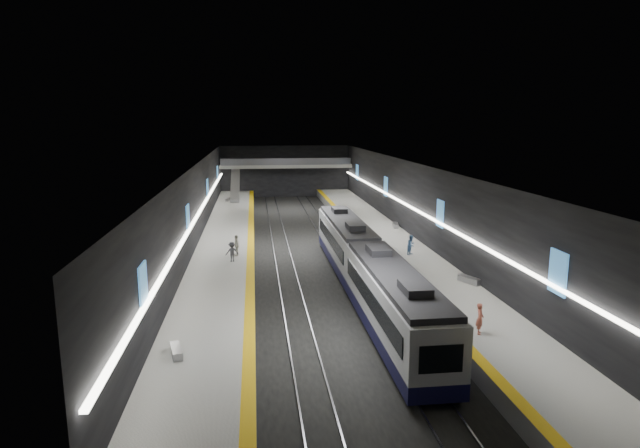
{
  "coord_description": "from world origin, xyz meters",
  "views": [
    {
      "loc": [
        -4.87,
        -48.76,
        11.89
      ],
      "look_at": [
        1.25,
        0.57,
        2.2
      ],
      "focal_mm": 30.0,
      "sensor_mm": 36.0,
      "label": 1
    }
  ],
  "objects": [
    {
      "name": "wall_left",
      "position": [
        -10.0,
        0.0,
        4.0
      ],
      "size": [
        0.04,
        70.0,
        8.0
      ],
      "primitive_type": "cube",
      "color": "black",
      "rests_on": "ground"
    },
    {
      "name": "wall_back",
      "position": [
        0.0,
        35.0,
        4.0
      ],
      "size": [
        20.0,
        0.04,
        8.0
      ],
      "primitive_type": "cube",
      "color": "black",
      "rests_on": "ground"
    },
    {
      "name": "passenger_left_a",
      "position": [
        -6.41,
        -5.92,
        1.87
      ],
      "size": [
        0.65,
        1.09,
        1.74
      ],
      "primitive_type": "imported",
      "rotation": [
        0.0,
        0.0,
        -1.34
      ],
      "color": "silver",
      "rests_on": "platform_left"
    },
    {
      "name": "passenger_right_b",
      "position": [
        7.81,
        -7.37,
        1.82
      ],
      "size": [
        1.0,
        1.0,
        1.64
      ],
      "primitive_type": "imported",
      "rotation": [
        0.0,
        0.0,
        0.77
      ],
      "color": "#537CB5",
      "rests_on": "platform_right"
    },
    {
      "name": "bench_right_near",
      "position": [
        9.5,
        -15.41,
        1.22
      ],
      "size": [
        1.18,
        1.81,
        0.43
      ],
      "primitive_type": "cube",
      "rotation": [
        0.0,
        0.0,
        0.43
      ],
      "color": "#99999E",
      "rests_on": "platform_right"
    },
    {
      "name": "passenger_right_a",
      "position": [
        6.53,
        -23.89,
        1.82
      ],
      "size": [
        0.58,
        0.7,
        1.63
      ],
      "primitive_type": "imported",
      "rotation": [
        0.0,
        0.0,
        1.19
      ],
      "color": "#BF5B47",
      "rests_on": "platform_right"
    },
    {
      "name": "ground",
      "position": [
        0.0,
        0.0,
        0.0
      ],
      "size": [
        70.0,
        70.0,
        0.0
      ],
      "primitive_type": "plane",
      "color": "black",
      "rests_on": "ground"
    },
    {
      "name": "passenger_left_b",
      "position": [
        -6.71,
        -7.8,
        1.79
      ],
      "size": [
        1.13,
        0.83,
        1.57
      ],
      "primitive_type": "imported",
      "rotation": [
        0.0,
        0.0,
        3.41
      ],
      "color": "#3F4047",
      "rests_on": "platform_left"
    },
    {
      "name": "escalator",
      "position": [
        -7.5,
        26.0,
        2.9
      ],
      "size": [
        1.2,
        7.5,
        3.92
      ],
      "primitive_type": "cube",
      "rotation": [
        0.44,
        0.0,
        0.0
      ],
      "color": "#99999E",
      "rests_on": "platform_left"
    },
    {
      "name": "platform_left",
      "position": [
        -7.5,
        0.0,
        0.5
      ],
      "size": [
        5.0,
        70.0,
        1.0
      ],
      "primitive_type": "cube",
      "color": "slate",
      "rests_on": "ground"
    },
    {
      "name": "tactile_strip_left",
      "position": [
        -5.3,
        0.0,
        1.02
      ],
      "size": [
        0.6,
        70.0,
        0.02
      ],
      "primitive_type": "cube",
      "color": "yellow",
      "rests_on": "platform_left"
    },
    {
      "name": "wall_right",
      "position": [
        10.0,
        0.0,
        4.0
      ],
      "size": [
        0.04,
        70.0,
        8.0
      ],
      "primitive_type": "cube",
      "color": "black",
      "rests_on": "ground"
    },
    {
      "name": "bench_left_near",
      "position": [
        -8.7,
        -24.58,
        1.2
      ],
      "size": [
        0.83,
        1.68,
        0.4
      ],
      "primitive_type": "cube",
      "rotation": [
        0.0,
        0.0,
        0.24
      ],
      "color": "#99999E",
      "rests_on": "platform_left"
    },
    {
      "name": "cove_light_left",
      "position": [
        -9.8,
        0.0,
        3.8
      ],
      "size": [
        0.25,
        68.6,
        0.12
      ],
      "primitive_type": "cube",
      "color": "white",
      "rests_on": "wall_left"
    },
    {
      "name": "platform_right",
      "position": [
        7.5,
        0.0,
        0.5
      ],
      "size": [
        5.0,
        70.0,
        1.0
      ],
      "primitive_type": "cube",
      "color": "slate",
      "rests_on": "ground"
    },
    {
      "name": "tile_surface_left",
      "position": [
        -7.5,
        0.0,
        1.01
      ],
      "size": [
        5.0,
        70.0,
        0.02
      ],
      "primitive_type": "cube",
      "color": "#999995",
      "rests_on": "platform_left"
    },
    {
      "name": "mezzanine_bridge",
      "position": [
        0.0,
        32.93,
        5.04
      ],
      "size": [
        20.0,
        3.0,
        1.5
      ],
      "color": "gray",
      "rests_on": "wall_left"
    },
    {
      "name": "ceiling",
      "position": [
        0.0,
        0.0,
        8.0
      ],
      "size": [
        20.0,
        70.0,
        0.04
      ],
      "primitive_type": "cube",
      "rotation": [
        3.14,
        0.0,
        0.0
      ],
      "color": "beige",
      "rests_on": "wall_left"
    },
    {
      "name": "cove_light_right",
      "position": [
        9.8,
        0.0,
        3.8
      ],
      "size": [
        0.25,
        68.6,
        0.12
      ],
      "primitive_type": "cube",
      "color": "white",
      "rests_on": "wall_right"
    },
    {
      "name": "tactile_strip_right",
      "position": [
        5.3,
        0.0,
        1.02
      ],
      "size": [
        0.6,
        70.0,
        0.02
      ],
      "primitive_type": "cube",
      "color": "yellow",
      "rests_on": "platform_right"
    },
    {
      "name": "wall_front",
      "position": [
        0.0,
        -35.0,
        4.0
      ],
      "size": [
        20.0,
        0.04,
        8.0
      ],
      "primitive_type": "cube",
      "color": "black",
      "rests_on": "ground"
    },
    {
      "name": "bench_right_far",
      "position": [
        9.5,
        3.83,
        1.22
      ],
      "size": [
        0.79,
        1.82,
        0.43
      ],
      "primitive_type": "cube",
      "rotation": [
        0.0,
        0.0,
        -0.17
      ],
      "color": "#99999E",
      "rests_on": "platform_right"
    },
    {
      "name": "train",
      "position": [
        2.5,
        -14.28,
        2.2
      ],
      "size": [
        2.69,
        30.04,
        3.6
      ],
      "color": "#0F0E36",
      "rests_on": "ground"
    },
    {
      "name": "bench_left_far",
      "position": [
        -8.54,
        24.78,
        1.19
      ],
      "size": [
        0.54,
        1.62,
        0.39
      ],
      "primitive_type": "cube",
      "rotation": [
        0.0,
        0.0,
        -0.06
      ],
      "color": "#99999E",
      "rests_on": "platform_left"
    },
    {
      "name": "rails",
      "position": [
        -0.0,
        0.0,
        0.06
      ],
      "size": [
        6.52,
        70.0,
        0.12
      ],
      "color": "gray",
      "rests_on": "ground"
    },
    {
      "name": "ad_posters",
      "position": [
        -0.0,
        1.0,
        4.5
      ],
      "size": [
        19.94,
        53.5,
        2.2
      ],
      "color": "#4286C6",
      "rests_on": "wall_left"
    },
    {
      "name": "tile_surface_right",
      "position": [
        7.5,
        0.0,
        1.01
      ],
      "size": [
        5.0,
        70.0,
        0.02
      ],
      "primitive_type": "cube",
      "color": "#999995",
      "rests_on": "platform_right"
    }
  ]
}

